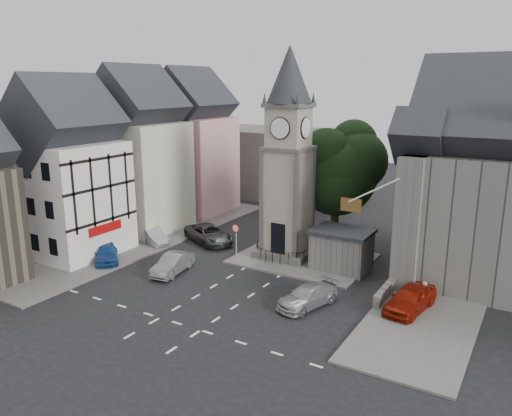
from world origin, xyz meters
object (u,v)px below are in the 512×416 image
Objects in this scene: stone_shelter at (342,249)px; car_west_blue at (106,253)px; clock_tower at (288,156)px; car_east_red at (410,299)px; pedestrian at (424,293)px.

car_west_blue is at bearing -154.56° from stone_shelter.
clock_tower is 14.12m from car_east_red.
stone_shelter is 18.07m from car_west_blue.
clock_tower reaches higher than car_west_blue.
clock_tower is 3.78× the size of stone_shelter.
clock_tower is 15.97m from car_west_blue.
car_west_blue is 22.72m from car_east_red.
pedestrian is at bearing -17.85° from clock_tower.
pedestrian is at bearing -25.62° from stone_shelter.
clock_tower reaches higher than car_east_red.
stone_shelter reaches higher than car_east_red.
stone_shelter is at bearing 153.72° from car_east_red.
car_west_blue is 23.44m from pedestrian.
car_east_red is (22.49, 3.25, 0.07)m from car_west_blue.
clock_tower is 3.50× the size of car_east_red.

